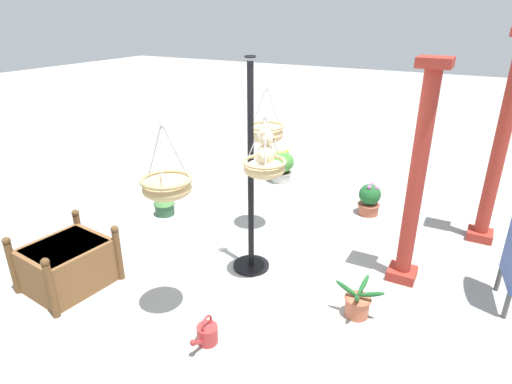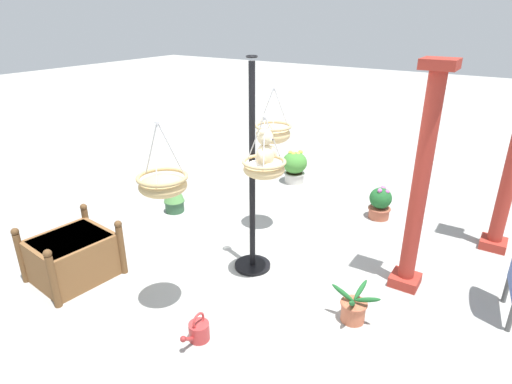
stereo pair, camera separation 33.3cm
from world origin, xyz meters
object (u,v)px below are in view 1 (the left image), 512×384
(hanging_basket_right_low, at_px, (167,187))
(potted_plant_bushy_green, at_px, (358,303))
(display_pole_central, at_px, (251,209))
(watering_can, at_px, (207,334))
(greenhouse_pillar_right, at_px, (500,147))
(teddy_bear, at_px, (266,151))
(greenhouse_pillar_left, at_px, (416,183))
(wooden_planter_box, at_px, (68,264))
(potted_plant_fern_front, at_px, (163,195))
(potted_plant_flowering_red, at_px, (369,199))
(potted_plant_small_succulent, at_px, (281,165))
(hanging_basket_left_high, at_px, (266,133))
(hanging_basket_with_teddy, at_px, (264,167))

(hanging_basket_right_low, xyz_separation_m, potted_plant_bushy_green, (-0.88, 1.64, -1.29))
(display_pole_central, distance_m, watering_can, 1.53)
(greenhouse_pillar_right, relative_size, potted_plant_bushy_green, 5.30)
(hanging_basket_right_low, bearing_deg, teddy_bear, 152.99)
(greenhouse_pillar_left, relative_size, watering_can, 7.18)
(greenhouse_pillar_right, distance_m, wooden_planter_box, 5.45)
(wooden_planter_box, bearing_deg, potted_plant_fern_front, -172.54)
(potted_plant_fern_front, bearing_deg, teddy_bear, 69.63)
(potted_plant_flowering_red, distance_m, potted_plant_small_succulent, 1.89)
(hanging_basket_left_high, relative_size, potted_plant_bushy_green, 1.41)
(teddy_bear, distance_m, greenhouse_pillar_right, 3.16)
(teddy_bear, height_order, greenhouse_pillar_left, greenhouse_pillar_left)
(hanging_basket_right_low, bearing_deg, greenhouse_pillar_left, 133.19)
(wooden_planter_box, bearing_deg, potted_plant_bushy_green, 109.02)
(greenhouse_pillar_right, distance_m, watering_can, 4.28)
(potted_plant_bushy_green, height_order, watering_can, potted_plant_bushy_green)
(greenhouse_pillar_right, bearing_deg, wooden_planter_box, -49.69)
(potted_plant_flowering_red, bearing_deg, greenhouse_pillar_left, 27.88)
(teddy_bear, relative_size, greenhouse_pillar_right, 0.16)
(potted_plant_fern_front, distance_m, potted_plant_flowering_red, 3.16)
(hanging_basket_left_high, relative_size, wooden_planter_box, 0.74)
(greenhouse_pillar_left, height_order, greenhouse_pillar_right, greenhouse_pillar_right)
(hanging_basket_right_low, xyz_separation_m, wooden_planter_box, (0.17, -1.41, -1.16))
(greenhouse_pillar_left, height_order, potted_plant_fern_front, greenhouse_pillar_left)
(hanging_basket_with_teddy, relative_size, wooden_planter_box, 0.67)
(potted_plant_bushy_green, bearing_deg, potted_plant_fern_front, -105.67)
(display_pole_central, bearing_deg, potted_plant_bushy_green, 79.09)
(hanging_basket_left_high, height_order, hanging_basket_right_low, hanging_basket_left_high)
(potted_plant_fern_front, height_order, watering_can, potted_plant_fern_front)
(potted_plant_small_succulent, bearing_deg, display_pole_central, 18.25)
(greenhouse_pillar_left, distance_m, greenhouse_pillar_right, 1.68)
(greenhouse_pillar_left, bearing_deg, teddy_bear, -60.37)
(hanging_basket_right_low, bearing_deg, display_pole_central, 168.36)
(potted_plant_bushy_green, relative_size, potted_plant_small_succulent, 0.86)
(display_pole_central, distance_m, potted_plant_flowering_red, 2.41)
(teddy_bear, distance_m, watering_can, 1.90)
(teddy_bear, relative_size, greenhouse_pillar_left, 0.17)
(display_pole_central, xyz_separation_m, hanging_basket_with_teddy, (0.15, 0.25, 0.61))
(hanging_basket_left_high, distance_m, watering_can, 2.72)
(teddy_bear, xyz_separation_m, hanging_basket_left_high, (-1.10, -0.57, -0.14))
(teddy_bear, relative_size, wooden_planter_box, 0.43)
(potted_plant_bushy_green, bearing_deg, greenhouse_pillar_left, 163.43)
(greenhouse_pillar_right, distance_m, potted_plant_bushy_green, 2.87)
(display_pole_central, relative_size, potted_plant_bushy_green, 4.83)
(potted_plant_fern_front, relative_size, potted_plant_small_succulent, 1.06)
(hanging_basket_right_low, distance_m, watering_can, 1.44)
(display_pole_central, xyz_separation_m, greenhouse_pillar_right, (-2.14, 2.44, 0.54))
(potted_plant_bushy_green, bearing_deg, watering_can, -46.70)
(greenhouse_pillar_right, height_order, potted_plant_small_succulent, greenhouse_pillar_right)
(greenhouse_pillar_right, xyz_separation_m, potted_plant_flowering_red, (-0.04, -1.57, -1.08))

